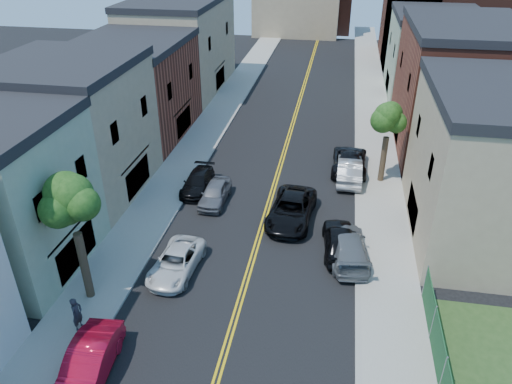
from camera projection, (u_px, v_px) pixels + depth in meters
The scene contains 24 objects.
sidewalk_left at pixel (213, 121), 48.24m from camera, with size 3.20×100.00×0.15m, color gray.
sidewalk_right at pixel (375, 131), 45.85m from camera, with size 3.20×100.00×0.15m, color gray.
curb_left at pixel (230, 122), 47.97m from camera, with size 0.30×100.00×0.15m, color gray.
curb_right at pixel (356, 130), 46.11m from camera, with size 0.30×100.00×0.15m, color gray.
bldg_left_tan_near at pixel (72, 133), 34.13m from camera, with size 9.00×10.00×9.00m, color #998466.
bldg_left_brick at pixel (134, 91), 43.80m from camera, with size 9.00×12.00×8.00m, color brown.
bldg_left_tan_far at pixel (181, 47), 55.41m from camera, with size 9.00×16.00×9.50m, color #998466.
bldg_right_tan at pixel (498, 171), 29.04m from camera, with size 9.00×12.00×9.00m, color #998466.
bldg_right_brick at pixel (458, 91), 40.78m from camera, with size 9.00×14.00×10.00m, color brown.
bldg_right_palegrn at pixel (433, 58), 53.14m from camera, with size 9.00×12.00×8.50m, color gray.
church at pixel (440, 7), 64.21m from camera, with size 16.20×14.20×22.60m.
backdrop_center at pixel (322, 1), 84.00m from camera, with size 10.00×8.00×10.00m, color brown.
tree_left_mid at pixel (68, 190), 22.76m from camera, with size 5.20×5.20×9.29m.
tree_right_far at pixel (390, 110), 34.48m from camera, with size 4.40×4.40×8.03m.
red_sedan at pixel (88, 364), 21.13m from camera, with size 1.70×4.88×1.61m, color #B10B26.
white_pickup at pixel (176, 262), 27.56m from camera, with size 2.22×4.80×1.34m, color silver.
grey_car_left at pixel (215, 193), 34.32m from camera, with size 1.70×4.22×1.44m, color #5A5B62.
black_car_left at pixel (198, 182), 35.88m from camera, with size 1.84×4.52×1.31m, color black.
grey_car_right at pixel (348, 246), 28.68m from camera, with size 2.22×5.45×1.58m, color slate.
black_car_right at pixel (340, 240), 29.15m from camera, with size 1.94×4.83×1.65m, color black.
silver_car_right at pixel (349, 170), 37.21m from camera, with size 1.82×5.21×1.72m, color #A1A4A9.
dark_car_right_far at pixel (349, 160), 38.78m from camera, with size 2.64×5.73×1.59m, color black.
black_suv_lane at pixel (291, 210), 32.20m from camera, with size 2.73×5.92×1.65m, color black.
pedestrian_left at pixel (77, 314), 23.41m from camera, with size 0.67×0.44×1.84m, color #232229.
Camera 1 is at (4.23, -4.00, 17.74)m, focal length 34.16 mm.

